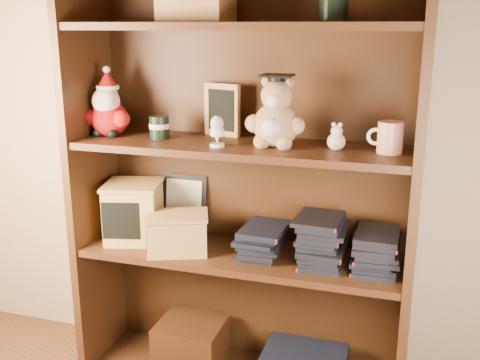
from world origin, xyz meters
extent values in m
cube|color=#BFAC8A|center=(0.00, 1.50, 1.25)|extent=(3.00, 0.04, 2.50)
cube|color=#3F2412|center=(-0.63, 1.30, 0.80)|extent=(0.03, 0.35, 1.60)
cube|color=#3F2412|center=(0.54, 1.30, 0.80)|extent=(0.03, 0.35, 1.60)
cube|color=#3B210F|center=(-0.05, 1.47, 0.80)|extent=(1.20, 0.02, 1.60)
cube|color=#3F2412|center=(-0.05, 1.30, 1.34)|extent=(1.14, 0.33, 0.02)
cube|color=#3B210F|center=(-0.25, 1.30, 0.14)|extent=(0.25, 0.22, 0.18)
cube|color=#9E7547|center=(-0.20, 1.30, 1.41)|extent=(0.22, 0.18, 0.12)
cylinder|color=black|center=(0.25, 1.30, 1.41)|extent=(0.09, 0.09, 0.11)
cube|color=#3F2412|center=(-0.05, 1.30, 0.54)|extent=(1.14, 0.33, 0.02)
cube|color=#3F2412|center=(-0.05, 1.30, 0.94)|extent=(1.14, 0.33, 0.02)
sphere|color=#A50F0F|center=(-0.55, 1.30, 1.01)|extent=(0.13, 0.13, 0.13)
sphere|color=#A50F0F|center=(-0.61, 1.28, 1.02)|extent=(0.06, 0.06, 0.06)
sphere|color=#A50F0F|center=(-0.49, 1.28, 1.02)|extent=(0.06, 0.06, 0.06)
sphere|color=black|center=(-0.58, 1.27, 0.96)|extent=(0.04, 0.04, 0.04)
sphere|color=black|center=(-0.52, 1.27, 0.96)|extent=(0.04, 0.04, 0.04)
sphere|color=white|center=(-0.55, 1.29, 1.08)|extent=(0.10, 0.10, 0.10)
sphere|color=#D8B293|center=(-0.55, 1.30, 1.10)|extent=(0.07, 0.07, 0.07)
cone|color=#A50F0F|center=(-0.55, 1.30, 1.15)|extent=(0.08, 0.08, 0.07)
sphere|color=white|center=(-0.55, 1.30, 1.19)|extent=(0.03, 0.03, 0.03)
cylinder|color=white|center=(-0.55, 1.30, 1.12)|extent=(0.08, 0.08, 0.01)
cylinder|color=black|center=(-0.35, 1.30, 0.99)|extent=(0.07, 0.07, 0.08)
cylinder|color=beige|center=(-0.35, 1.30, 1.00)|extent=(0.07, 0.07, 0.02)
cube|color=#9E7547|center=(-0.15, 1.42, 1.04)|extent=(0.15, 0.06, 0.19)
cube|color=black|center=(-0.15, 1.41, 1.04)|extent=(0.11, 0.04, 0.15)
cube|color=#9E7547|center=(-0.15, 1.45, 0.97)|extent=(0.08, 0.08, 0.01)
cylinder|color=white|center=(-0.10, 1.23, 0.96)|extent=(0.05, 0.05, 0.01)
cone|color=white|center=(-0.10, 1.23, 0.98)|extent=(0.02, 0.02, 0.03)
cylinder|color=white|center=(-0.10, 1.23, 1.00)|extent=(0.04, 0.04, 0.02)
ellipsoid|color=silver|center=(-0.10, 1.23, 1.03)|extent=(0.04, 0.04, 0.05)
sphere|color=tan|center=(0.08, 1.30, 1.02)|extent=(0.15, 0.15, 0.15)
sphere|color=white|center=(0.08, 1.24, 1.02)|extent=(0.06, 0.06, 0.06)
sphere|color=tan|center=(0.01, 1.28, 1.03)|extent=(0.06, 0.06, 0.06)
sphere|color=tan|center=(0.15, 1.28, 1.03)|extent=(0.06, 0.06, 0.06)
sphere|color=tan|center=(0.04, 1.26, 0.97)|extent=(0.05, 0.05, 0.05)
sphere|color=tan|center=(0.12, 1.26, 0.97)|extent=(0.05, 0.05, 0.05)
sphere|color=tan|center=(0.08, 1.30, 1.12)|extent=(0.10, 0.10, 0.10)
sphere|color=white|center=(0.08, 1.26, 1.11)|extent=(0.04, 0.04, 0.04)
sphere|color=tan|center=(0.04, 1.32, 1.16)|extent=(0.03, 0.03, 0.03)
sphere|color=tan|center=(0.12, 1.32, 1.16)|extent=(0.03, 0.03, 0.03)
cylinder|color=black|center=(0.08, 1.30, 1.17)|extent=(0.05, 0.05, 0.02)
cube|color=black|center=(0.08, 1.30, 1.18)|extent=(0.10, 0.10, 0.01)
cylinder|color=#A50F0F|center=(0.13, 1.28, 1.17)|extent=(0.00, 0.05, 0.03)
sphere|color=beige|center=(0.28, 1.30, 0.98)|extent=(0.06, 0.06, 0.06)
sphere|color=beige|center=(0.28, 1.30, 1.01)|extent=(0.04, 0.04, 0.04)
sphere|color=beige|center=(0.27, 1.30, 1.03)|extent=(0.01, 0.01, 0.01)
sphere|color=beige|center=(0.29, 1.30, 1.03)|extent=(0.01, 0.01, 0.01)
cylinder|color=silver|center=(0.45, 1.30, 1.00)|extent=(0.08, 0.08, 0.10)
torus|color=white|center=(0.40, 1.30, 1.00)|extent=(0.06, 0.01, 0.06)
cube|color=black|center=(-0.32, 1.45, 0.66)|extent=(0.18, 0.05, 0.23)
cube|color=beige|center=(-0.32, 1.44, 0.66)|extent=(0.15, 0.03, 0.19)
cube|color=tan|center=(-0.47, 1.30, 0.66)|extent=(0.24, 0.24, 0.21)
cube|color=black|center=(-0.47, 1.21, 0.66)|extent=(0.14, 0.04, 0.14)
cube|color=tan|center=(-0.47, 1.30, 0.77)|extent=(0.25, 0.25, 0.01)
cube|color=tan|center=(-0.26, 1.24, 0.62)|extent=(0.25, 0.21, 0.14)
cube|color=black|center=(-0.26, 1.17, 0.62)|extent=(0.15, 0.06, 0.09)
cube|color=tan|center=(-0.26, 1.24, 0.69)|extent=(0.26, 0.23, 0.01)
cube|color=black|center=(0.03, 1.30, 0.56)|extent=(0.14, 0.20, 0.02)
cube|color=black|center=(0.03, 1.30, 0.57)|extent=(0.14, 0.20, 0.02)
cube|color=black|center=(0.03, 1.30, 0.59)|extent=(0.14, 0.20, 0.02)
cube|color=black|center=(0.03, 1.30, 0.61)|extent=(0.14, 0.20, 0.02)
cube|color=black|center=(0.03, 1.30, 0.62)|extent=(0.14, 0.20, 0.02)
cube|color=black|center=(0.03, 1.30, 0.64)|extent=(0.14, 0.20, 0.02)
cube|color=black|center=(0.03, 1.30, 0.65)|extent=(0.14, 0.20, 0.02)
cube|color=black|center=(0.24, 1.30, 0.56)|extent=(0.14, 0.20, 0.02)
cube|color=black|center=(0.24, 1.30, 0.57)|extent=(0.14, 0.20, 0.02)
cube|color=black|center=(0.24, 1.30, 0.59)|extent=(0.14, 0.20, 0.02)
cube|color=black|center=(0.24, 1.30, 0.61)|extent=(0.14, 0.20, 0.02)
cube|color=black|center=(0.24, 1.30, 0.62)|extent=(0.14, 0.20, 0.02)
cube|color=black|center=(0.24, 1.30, 0.64)|extent=(0.14, 0.20, 0.02)
cube|color=black|center=(0.24, 1.30, 0.65)|extent=(0.14, 0.20, 0.02)
cube|color=black|center=(0.24, 1.30, 0.67)|extent=(0.14, 0.20, 0.02)
cube|color=black|center=(0.24, 1.30, 0.69)|extent=(0.14, 0.20, 0.02)
cube|color=black|center=(0.24, 1.30, 0.70)|extent=(0.14, 0.20, 0.02)
cube|color=black|center=(0.43, 1.30, 0.56)|extent=(0.14, 0.20, 0.02)
cube|color=black|center=(0.43, 1.30, 0.57)|extent=(0.14, 0.20, 0.02)
cube|color=black|center=(0.43, 1.30, 0.59)|extent=(0.14, 0.20, 0.02)
cube|color=black|center=(0.43, 1.30, 0.61)|extent=(0.14, 0.20, 0.02)
cube|color=black|center=(0.43, 1.30, 0.62)|extent=(0.14, 0.20, 0.02)
cube|color=black|center=(0.43, 1.30, 0.64)|extent=(0.14, 0.20, 0.02)
cube|color=black|center=(0.43, 1.30, 0.65)|extent=(0.14, 0.20, 0.02)
cube|color=black|center=(0.43, 1.30, 0.67)|extent=(0.14, 0.20, 0.02)
camera|label=1|loc=(0.52, -0.49, 1.34)|focal=42.00mm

